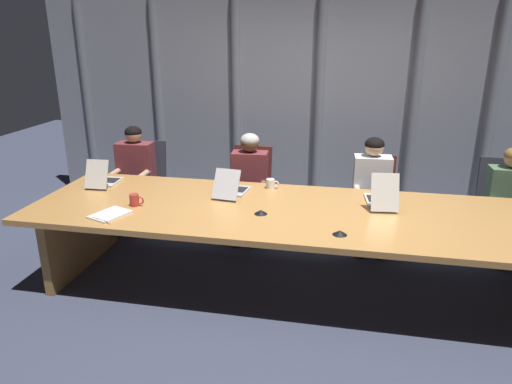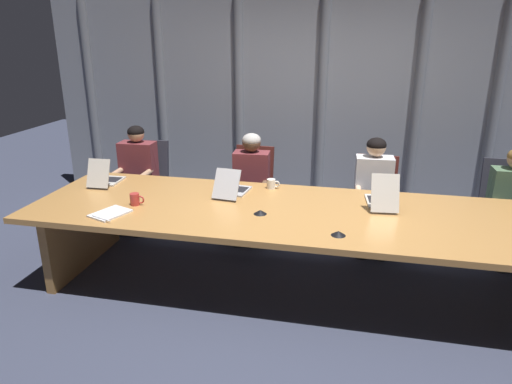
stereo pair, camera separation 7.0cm
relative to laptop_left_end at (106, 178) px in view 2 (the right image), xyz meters
The scene contains 18 objects.
ground_plane 2.13m from the laptop_left_end, ahead, with size 14.18×14.18×0.00m, color #383D51.
conference_table 1.99m from the laptop_left_end, ahead, with size 4.64×1.36×0.73m.
curtain_backdrop 2.72m from the laptop_left_end, 43.04° to the left, with size 7.09×0.17×2.60m.
laptop_left_end is the anchor object (origin of this frame).
laptop_left_mid 1.30m from the laptop_left_end, ahead, with size 0.28×0.46×0.26m.
laptop_center 2.64m from the laptop_left_end, ahead, with size 0.28×0.49×0.32m.
office_chair_left_end 0.95m from the laptop_left_end, 88.93° to the left, with size 0.60×0.60×0.95m.
office_chair_left_mid 1.59m from the laptop_left_end, 33.55° to the left, with size 0.60×0.60×0.94m.
office_chair_center 2.79m from the laptop_left_end, 17.85° to the left, with size 0.60×0.60×0.91m.
office_chair_right_mid 4.01m from the laptop_left_end, 12.24° to the left, with size 0.60×0.60×0.94m.
person_left_end 0.70m from the laptop_left_end, 92.46° to the left, with size 0.43×0.56×1.17m.
person_left_mid 1.48m from the laptop_left_end, 27.79° to the left, with size 0.42×0.56×1.14m.
person_center 2.69m from the laptop_left_end, 14.82° to the left, with size 0.41×0.56×1.15m.
coffee_mug_near 0.74m from the laptop_left_end, 41.53° to the right, with size 0.13×0.08×0.10m.
coffee_mug_far 1.64m from the laptop_left_end, ahead, with size 0.13×0.08×0.09m.
conference_mic_left_side 2.43m from the laptop_left_end, 18.25° to the right, with size 0.11×0.11×0.04m, color black.
conference_mic_middle 1.72m from the laptop_left_end, 15.73° to the right, with size 0.11×0.11×0.04m, color black.
spiral_notepad 0.87m from the laptop_left_end, 58.96° to the right, with size 0.31×0.36×0.03m.
Camera 2 is at (0.43, -3.65, 2.16)m, focal length 32.62 mm.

